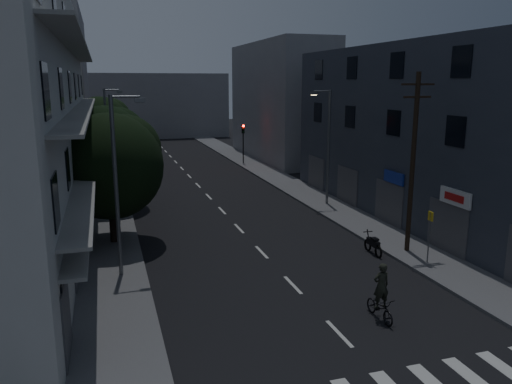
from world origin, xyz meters
TOP-DOWN VIEW (x-y plane):
  - ground at (0.00, 25.00)m, footprint 160.00×160.00m
  - sidewalk_left at (-7.50, 25.00)m, footprint 3.00×90.00m
  - sidewalk_right at (7.50, 25.00)m, footprint 3.00×90.00m
  - lane_markings at (0.00, 31.25)m, footprint 0.15×60.50m
  - building_left at (-11.98, 18.00)m, footprint 7.00×36.00m
  - building_right at (11.99, 14.00)m, footprint 6.19×28.00m
  - building_far_left at (-12.00, 48.00)m, footprint 6.00×20.00m
  - building_far_right at (12.00, 42.00)m, footprint 6.00×20.00m
  - building_far_end at (0.00, 70.00)m, footprint 24.00×8.00m
  - tree_near at (-7.21, 14.73)m, footprint 5.65×5.65m
  - tree_mid at (-7.34, 22.89)m, footprint 5.69×5.69m
  - tree_far at (-7.63, 36.72)m, footprint 5.85×5.85m
  - traffic_signal_far_right at (6.73, 38.61)m, footprint 0.28×0.37m
  - traffic_signal_far_left at (-6.29, 40.89)m, footprint 0.28×0.37m
  - street_lamp_left_near at (-7.00, 9.63)m, footprint 1.51×0.25m
  - street_lamp_right at (7.44, 19.32)m, footprint 1.51×0.25m
  - street_lamp_left_far at (-7.11, 30.06)m, footprint 1.51×0.25m
  - utility_pole at (7.16, 8.70)m, footprint 1.80×0.24m
  - bus_stop_sign at (7.08, 6.87)m, footprint 0.06×0.35m
  - motorcycle at (5.41, 9.10)m, footprint 0.53×1.82m
  - cyclist at (1.93, 2.57)m, footprint 0.65×1.75m

SIDE VIEW (x-z plane):
  - ground at x=0.00m, z-range 0.00..0.00m
  - lane_markings at x=0.00m, z-range 0.00..0.01m
  - sidewalk_left at x=-7.50m, z-range 0.00..0.15m
  - sidewalk_right at x=7.50m, z-range 0.00..0.15m
  - motorcycle at x=5.41m, z-range -0.12..1.04m
  - cyclist at x=1.93m, z-range -0.36..1.84m
  - bus_stop_sign at x=7.08m, z-range 0.63..3.15m
  - traffic_signal_far_right at x=6.73m, z-range 1.05..5.15m
  - traffic_signal_far_left at x=-6.29m, z-range 1.05..5.15m
  - tree_near at x=-7.21m, z-range 1.03..8.00m
  - tree_mid at x=-7.34m, z-range 1.02..8.02m
  - street_lamp_left_near at x=-7.00m, z-range 0.60..8.60m
  - street_lamp_right at x=7.44m, z-range 0.60..8.60m
  - street_lamp_left_far at x=-7.11m, z-range 0.60..8.60m
  - tree_far at x=-7.63m, z-range 1.07..8.30m
  - utility_pole at x=7.16m, z-range 0.37..9.37m
  - building_far_end at x=0.00m, z-range 0.00..10.00m
  - building_right at x=11.99m, z-range 0.00..11.00m
  - building_far_right at x=12.00m, z-range 0.00..13.00m
  - building_left at x=-11.98m, z-range -0.01..13.99m
  - building_far_left at x=-12.00m, z-range 0.00..16.00m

